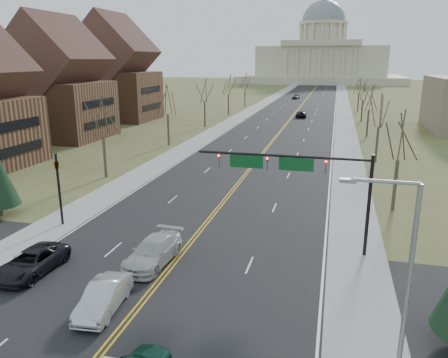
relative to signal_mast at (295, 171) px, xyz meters
The scene contains 29 objects.
ground 16.46m from the signal_mast, 118.88° to the right, with size 600.00×600.00×0.00m, color #50542A.
road 96.96m from the signal_mast, 94.41° to the left, with size 20.00×380.00×0.01m, color black.
cross_road 12.03m from the signal_mast, 134.80° to the right, with size 120.00×14.00×0.01m, color black.
sidewalk_left 98.61m from the signal_mast, 101.39° to the left, with size 4.00×380.00×0.03m, color gray.
sidewalk_right 96.78m from the signal_mast, 87.30° to the left, with size 4.00×380.00×0.03m, color gray.
center_line 96.96m from the signal_mast, 94.41° to the left, with size 0.42×380.00×0.01m, color gold.
edge_line_left 98.20m from the signal_mast, 100.13° to the left, with size 0.15×380.00×0.01m, color silver.
edge_line_right 96.70m from the signal_mast, 88.60° to the left, with size 0.15×380.00×0.01m, color silver.
capitol 236.68m from the signal_mast, 91.80° to the left, with size 90.00×60.00×50.00m.
signal_mast is the anchor object (origin of this frame).
signal_left 19.06m from the signal_mast, behind, with size 0.32×0.36×6.00m.
street_light 14.51m from the signal_mast, 68.59° to the right, with size 2.90×0.25×9.07m.
tree_r_0 13.26m from the signal_mast, 52.51° to the left, with size 3.74×3.74×8.50m.
tree_l_0 27.17m from the signal_mast, 147.71° to the left, with size 3.96×3.96×9.00m.
tree_r_1 31.56m from the signal_mast, 75.21° to the left, with size 3.74×3.74×8.50m.
tree_l_1 41.45m from the signal_mast, 123.63° to the left, with size 3.96×3.96×9.00m.
tree_r_2 51.15m from the signal_mast, 80.94° to the left, with size 3.74×3.74×8.50m.
tree_l_2 59.15m from the signal_mast, 112.83° to the left, with size 3.96×3.96×9.00m.
tree_r_3 70.96m from the signal_mast, 83.48° to the left, with size 3.74×3.74×8.50m.
tree_l_3 77.96m from the signal_mast, 107.12° to the left, with size 3.96×3.96×9.00m.
tree_r_4 90.86m from the signal_mast, 84.91° to the left, with size 3.74×3.74×8.50m.
tree_l_4 97.25m from the signal_mast, 103.65° to the left, with size 3.96×3.96×9.00m.
bldg_left_mid 56.81m from the signal_mast, 139.96° to the left, with size 15.10×14.28×20.75m.
bldg_left_far 75.76m from the signal_mast, 126.91° to the left, with size 17.10×14.28×23.25m.
car_sb_inner_lead 14.94m from the signal_mast, 130.30° to the right, with size 1.65×4.72×1.55m, color #B2B6BA.
car_sb_outer_lead 18.34m from the signal_mast, 153.10° to the right, with size 2.49×5.41×1.50m, color black.
car_sb_inner_second 11.14m from the signal_mast, 151.23° to the right, with size 2.35×5.79×1.68m, color #B7B7B7.
car_far_nb 74.99m from the signal_mast, 94.07° to the left, with size 2.40×5.20×1.44m, color black.
car_far_sb 124.32m from the signal_mast, 95.10° to the left, with size 1.94×4.83×1.64m, color #575C60.
Camera 1 is at (9.89, -16.11, 13.28)m, focal length 35.00 mm.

